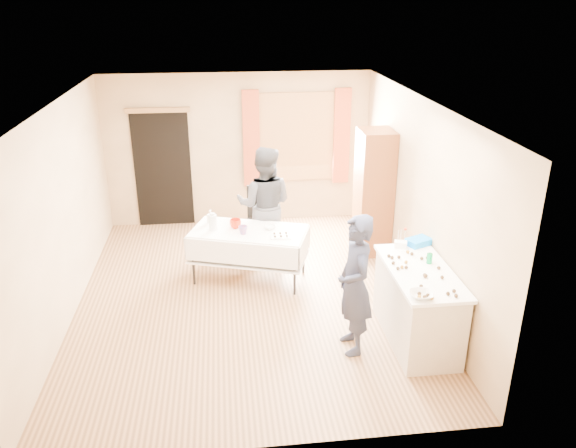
{
  "coord_description": "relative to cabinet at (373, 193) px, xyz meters",
  "views": [
    {
      "loc": [
        -0.27,
        -6.66,
        3.82
      ],
      "look_at": [
        0.53,
        0.0,
        1.03
      ],
      "focal_mm": 35.0,
      "sensor_mm": 36.0,
      "label": 1
    }
  ],
  "objects": [
    {
      "name": "ceiling",
      "position": [
        -1.99,
        -1.22,
        1.64
      ],
      "size": [
        4.5,
        5.5,
        0.02
      ],
      "primitive_type": "cube",
      "color": "white",
      "rests_on": "floor"
    },
    {
      "name": "cup_red",
      "position": [
        -2.13,
        -0.61,
        -0.16
      ],
      "size": [
        0.27,
        0.27,
        0.13
      ],
      "primitive_type": "imported",
      "rotation": [
        0.0,
        0.0,
        -0.37
      ],
      "color": "red",
      "rests_on": "party_table"
    },
    {
      "name": "curtain_right",
      "position": [
        -0.21,
        1.45,
        0.53
      ],
      "size": [
        0.28,
        0.06,
        1.65
      ],
      "primitive_type": "cube",
      "color": "#A24123",
      "rests_on": "wall_back"
    },
    {
      "name": "pitcher",
      "position": [
        -2.44,
        -0.64,
        -0.11
      ],
      "size": [
        0.15,
        0.15,
        0.22
      ],
      "primitive_type": "cylinder",
      "rotation": [
        0.0,
        0.0,
        -0.42
      ],
      "color": "silver",
      "rests_on": "party_table"
    },
    {
      "name": "cabinet",
      "position": [
        0.0,
        0.0,
        0.0
      ],
      "size": [
        0.5,
        0.6,
        1.94
      ],
      "primitive_type": "cube",
      "color": "brown",
      "rests_on": "floor"
    },
    {
      "name": "blue_basket",
      "position": [
        0.1,
        -1.79,
        -0.02
      ],
      "size": [
        0.36,
        0.31,
        0.08
      ],
      "primitive_type": "cube",
      "rotation": [
        0.0,
        0.0,
        0.42
      ],
      "color": "#0B80F4",
      "rests_on": "counter"
    },
    {
      "name": "wall_right",
      "position": [
        0.27,
        -1.22,
        0.33
      ],
      "size": [
        0.02,
        5.5,
        2.6
      ],
      "primitive_type": "cube",
      "color": "tan",
      "rests_on": "floor"
    },
    {
      "name": "door_lintel",
      "position": [
        -3.29,
        1.48,
        1.05
      ],
      "size": [
        1.05,
        0.06,
        0.08
      ],
      "primitive_type": "cube",
      "color": "olive",
      "rests_on": "wall_back"
    },
    {
      "name": "pastry_tray",
      "position": [
        -1.54,
        -1.0,
        -0.21
      ],
      "size": [
        0.29,
        0.21,
        0.02
      ],
      "primitive_type": "cube",
      "rotation": [
        0.0,
        0.0,
        -0.05
      ],
      "color": "white",
      "rests_on": "party_table"
    },
    {
      "name": "window_frame",
      "position": [
        -0.99,
        1.5,
        0.53
      ],
      "size": [
        1.32,
        0.06,
        1.52
      ],
      "primitive_type": "cube",
      "color": "olive",
      "rests_on": "wall_back"
    },
    {
      "name": "bottle",
      "position": [
        -2.47,
        -0.37,
        -0.13
      ],
      "size": [
        0.16,
        0.16,
        0.19
      ],
      "primitive_type": "imported",
      "rotation": [
        0.0,
        0.0,
        -0.54
      ],
      "color": "white",
      "rests_on": "party_table"
    },
    {
      "name": "wall_left",
      "position": [
        -4.25,
        -1.22,
        0.33
      ],
      "size": [
        0.02,
        5.5,
        2.6
      ],
      "primitive_type": "cube",
      "color": "tan",
      "rests_on": "floor"
    },
    {
      "name": "cake_balls",
      "position": [
        -0.17,
        -2.58,
        -0.04
      ],
      "size": [
        0.52,
        1.13,
        0.04
      ],
      "color": "#3F2314",
      "rests_on": "counter"
    },
    {
      "name": "mixing_bowl",
      "position": [
        -0.31,
        -3.05,
        -0.03
      ],
      "size": [
        0.28,
        0.28,
        0.06
      ],
      "primitive_type": "imported",
      "rotation": [
        0.0,
        0.0,
        -0.1
      ],
      "color": "white",
      "rests_on": "counter"
    },
    {
      "name": "party_table",
      "position": [
        -1.95,
        -0.71,
        -0.52
      ],
      "size": [
        1.77,
        1.28,
        0.75
      ],
      "rotation": [
        0.0,
        0.0,
        -0.32
      ],
      "color": "black",
      "rests_on": "floor"
    },
    {
      "name": "chair",
      "position": [
        -1.73,
        0.29,
        -0.67
      ],
      "size": [
        0.46,
        0.46,
        1.0
      ],
      "rotation": [
        0.0,
        0.0,
        -0.14
      ],
      "color": "black",
      "rests_on": "floor"
    },
    {
      "name": "soda_can",
      "position": [
        0.05,
        -2.3,
        0.0
      ],
      "size": [
        0.09,
        0.09,
        0.12
      ],
      "primitive_type": "cylinder",
      "rotation": [
        0.0,
        0.0,
        0.38
      ],
      "color": "#077D3A",
      "rests_on": "counter"
    },
    {
      "name": "curtain_left",
      "position": [
        -1.77,
        1.45,
        0.53
      ],
      "size": [
        0.28,
        0.06,
        1.65
      ],
      "primitive_type": "cube",
      "color": "#A24123",
      "rests_on": "wall_back"
    },
    {
      "name": "small_bowl",
      "position": [
        -1.66,
        -0.71,
        -0.2
      ],
      "size": [
        0.31,
        0.31,
        0.05
      ],
      "primitive_type": "imported",
      "rotation": [
        0.0,
        0.0,
        -0.63
      ],
      "color": "white",
      "rests_on": "party_table"
    },
    {
      "name": "woman",
      "position": [
        -1.68,
        -0.1,
        -0.09
      ],
      "size": [
        1.17,
        1.06,
        1.77
      ],
      "primitive_type": "imported",
      "rotation": [
        0.0,
        0.0,
        2.9
      ],
      "color": "black",
      "rests_on": "floor"
    },
    {
      "name": "girl",
      "position": [
        -0.88,
        -2.56,
        -0.15
      ],
      "size": [
        0.65,
        0.48,
        1.64
      ],
      "primitive_type": "imported",
      "rotation": [
        0.0,
        0.0,
        -1.5
      ],
      "color": "#1F233B",
      "rests_on": "floor"
    },
    {
      "name": "window_pane",
      "position": [
        -0.99,
        1.48,
        0.53
      ],
      "size": [
        1.2,
        0.02,
        1.4
      ],
      "primitive_type": "cube",
      "color": "white",
      "rests_on": "wall_back"
    },
    {
      "name": "wall_back",
      "position": [
        -1.99,
        1.54,
        0.33
      ],
      "size": [
        4.5,
        0.02,
        2.6
      ],
      "primitive_type": "cube",
      "color": "tan",
      "rests_on": "floor"
    },
    {
      "name": "counter",
      "position": [
        -0.1,
        -2.46,
        -0.52
      ],
      "size": [
        0.69,
        1.46,
        0.91
      ],
      "color": "beige",
      "rests_on": "floor"
    },
    {
      "name": "floor",
      "position": [
        -1.99,
        -1.22,
        -0.98
      ],
      "size": [
        4.5,
        5.5,
        0.02
      ],
      "primitive_type": "cube",
      "color": "#9E7047",
      "rests_on": "ground"
    },
    {
      "name": "wall_front",
      "position": [
        -1.99,
        -3.98,
        0.33
      ],
      "size": [
        4.5,
        0.02,
        2.6
      ],
      "primitive_type": "cube",
      "color": "tan",
      "rests_on": "floor"
    },
    {
      "name": "foam_block",
      "position": [
        -0.15,
        -1.85,
        -0.02
      ],
      "size": [
        0.17,
        0.14,
        0.08
      ],
      "primitive_type": "cube",
      "rotation": [
        0.0,
        0.0,
        -0.33
      ],
      "color": "white",
      "rests_on": "counter"
    },
    {
      "name": "doorway",
      "position": [
        -3.29,
        1.51,
        0.03
      ],
      "size": [
        0.95,
        0.04,
        2.0
      ],
      "primitive_type": "cube",
      "color": "black",
      "rests_on": "floor"
    },
    {
      "name": "cup_rainbow",
      "position": [
        -2.03,
        -0.83,
        -0.16
      ],
      "size": [
        0.13,
        0.13,
        0.12
      ],
      "primitive_type": "imported",
      "rotation": [
        0.0,
        0.0,
        -0.01
      ],
      "color": "red",
      "rests_on": "party_table"
    }
  ]
}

